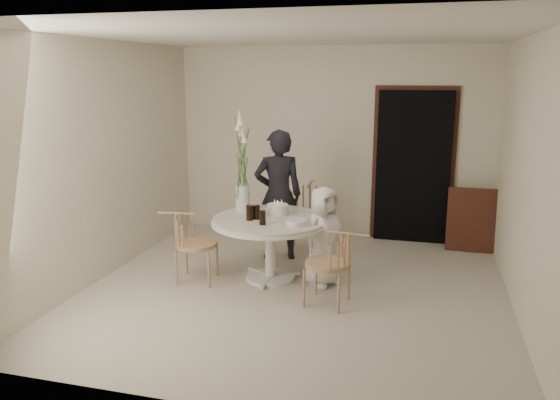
% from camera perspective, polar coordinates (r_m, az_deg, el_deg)
% --- Properties ---
extents(ground, '(4.50, 4.50, 0.00)m').
position_cam_1_polar(ground, '(6.08, 1.56, -9.38)').
color(ground, beige).
rests_on(ground, ground).
extents(room_shell, '(4.50, 4.50, 4.50)m').
position_cam_1_polar(room_shell, '(5.66, 1.67, 5.95)').
color(room_shell, white).
rests_on(room_shell, ground).
extents(doorway, '(1.00, 0.10, 2.10)m').
position_cam_1_polar(doorway, '(7.76, 13.72, 3.31)').
color(doorway, black).
rests_on(doorway, ground).
extents(door_trim, '(1.12, 0.03, 2.22)m').
position_cam_1_polar(door_trim, '(7.79, 13.76, 3.79)').
color(door_trim, '#56291D').
rests_on(door_trim, ground).
extents(table, '(1.33, 1.33, 0.73)m').
position_cam_1_polar(table, '(6.19, -1.02, -2.92)').
color(table, silver).
rests_on(table, ground).
extents(picture_frame, '(0.64, 0.19, 0.84)m').
position_cam_1_polar(picture_frame, '(7.68, 19.39, -1.97)').
color(picture_frame, '#56291D').
rests_on(picture_frame, ground).
extents(chair_far, '(0.52, 0.55, 0.89)m').
position_cam_1_polar(chair_far, '(7.30, 3.00, -0.76)').
color(chair_far, tan).
rests_on(chair_far, ground).
extents(chair_right, '(0.51, 0.48, 0.80)m').
position_cam_1_polar(chair_right, '(5.55, 6.08, -6.00)').
color(chair_right, tan).
rests_on(chair_right, ground).
extents(chair_left, '(0.52, 0.49, 0.81)m').
position_cam_1_polar(chair_left, '(6.27, -9.74, -3.77)').
color(chair_left, tan).
rests_on(chair_left, ground).
extents(girl, '(0.71, 0.59, 1.66)m').
position_cam_1_polar(girl, '(6.86, -0.19, 0.52)').
color(girl, black).
rests_on(girl, ground).
extents(boy, '(0.60, 0.65, 1.12)m').
position_cam_1_polar(boy, '(6.07, 4.58, -3.81)').
color(boy, silver).
rests_on(boy, ground).
extents(birthday_cake, '(0.25, 0.25, 0.17)m').
position_cam_1_polar(birthday_cake, '(6.29, -0.27, -1.00)').
color(birthday_cake, silver).
rests_on(birthday_cake, table).
extents(cola_tumbler_a, '(0.11, 0.11, 0.17)m').
position_cam_1_polar(cola_tumbler_a, '(6.06, -3.18, -1.33)').
color(cola_tumbler_a, black).
rests_on(cola_tumbler_a, table).
extents(cola_tumbler_b, '(0.09, 0.09, 0.15)m').
position_cam_1_polar(cola_tumbler_b, '(5.88, -1.84, -1.87)').
color(cola_tumbler_b, black).
rests_on(cola_tumbler_b, table).
extents(cola_tumbler_c, '(0.08, 0.08, 0.15)m').
position_cam_1_polar(cola_tumbler_c, '(6.11, -2.89, -1.30)').
color(cola_tumbler_c, black).
rests_on(cola_tumbler_c, table).
extents(cola_tumbler_d, '(0.09, 0.09, 0.16)m').
position_cam_1_polar(cola_tumbler_d, '(6.10, -2.44, -1.29)').
color(cola_tumbler_d, black).
rests_on(cola_tumbler_d, table).
extents(plate_stack, '(0.30, 0.30, 0.06)m').
position_cam_1_polar(plate_stack, '(5.88, 1.76, -2.33)').
color(plate_stack, silver).
rests_on(plate_stack, table).
extents(flower_vase, '(0.16, 0.16, 1.20)m').
position_cam_1_polar(flower_vase, '(6.41, -3.98, 3.25)').
color(flower_vase, silver).
rests_on(flower_vase, table).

